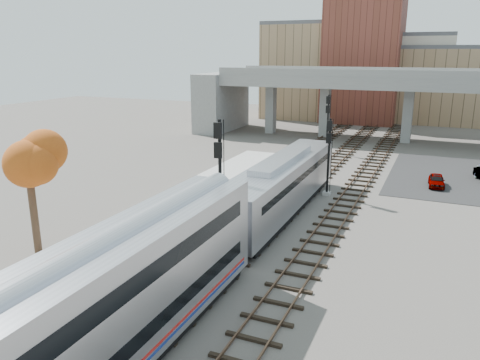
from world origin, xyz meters
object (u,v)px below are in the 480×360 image
Objects in this scene: coach at (41,358)px; signal_mast_far at (327,125)px; car_a at (437,180)px; signal_mast_near at (220,180)px; locomotive at (282,184)px; signal_mast_mid at (328,160)px; tree at (28,164)px.

coach is 3.68× the size of signal_mast_far.
signal_mast_far reaches higher than car_a.
coach is at bearing -82.78° from signal_mast_near.
coach is 7.66× the size of car_a.
coach is (-0.00, -22.61, 0.52)m from locomotive.
coach is at bearing -90.00° from locomotive.
signal_mast_near is at bearing -127.96° from car_a.
tree is (-13.14, -18.25, 2.37)m from signal_mast_mid.
car_a is (21.48, 24.63, -4.84)m from tree.
car_a is (12.44, -10.65, -2.73)m from signal_mast_far.
signal_mast_mid is (2.00, 5.90, 0.79)m from locomotive.
signal_mast_mid is at bearing 71.03° from signal_mast_near.
locomotive is 22.61m from coach.
signal_mast_near is 11.14m from tree.
coach is 3.26× the size of signal_mast_near.
signal_mast_far is 36.49m from tree.
locomotive is 2.80× the size of signal_mast_far.
signal_mast_mid is 1.97× the size of car_a.
signal_mast_near is 2.35× the size of car_a.
signal_mast_near reaches higher than locomotive.
car_a is at bearing 55.80° from signal_mast_near.
coach reaches higher than car_a.
signal_mast_near reaches higher than signal_mast_mid.
coach is 36.45m from car_a.
car_a is at bearing 49.90° from locomotive.
signal_mast_near reaches higher than car_a.
locomotive is at bearing 47.97° from tree.
signal_mast_mid reaches higher than locomotive.
signal_mast_near is at bearing -90.00° from signal_mast_far.
coach is at bearing -42.62° from tree.
signal_mast_mid is (2.00, 28.50, 0.27)m from coach.
tree reaches higher than signal_mast_far.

